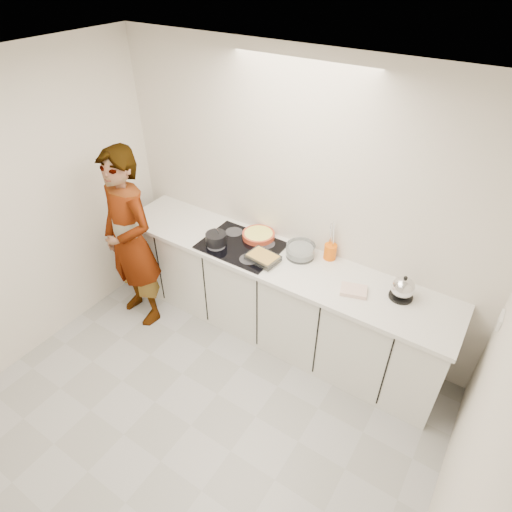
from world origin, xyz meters
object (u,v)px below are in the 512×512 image
Objects in this scene: saucepan at (216,239)px; cook at (130,241)px; mixing_bowl at (301,251)px; tart_dish at (258,235)px; utensil_crock at (330,252)px; hob at (241,246)px; baking_dish at (263,257)px; kettle at (403,289)px.

cook is (-0.71, -0.40, -0.06)m from saucepan.
tart_dish is at bearing 176.49° from mixing_bowl.
cook is at bearing -150.43° from saucepan.
utensil_crock is 1.85m from cook.
cook is at bearing -154.78° from utensil_crock.
cook reaches higher than tart_dish.
mixing_bowl is (0.53, 0.16, 0.05)m from hob.
tart_dish is 0.40m from saucepan.
baking_dish is 0.92× the size of mixing_bowl.
saucepan is (-0.20, -0.11, 0.06)m from hob.
cook is at bearing -160.67° from baking_dish.
utensil_crock is at bearing 21.81° from saucepan.
baking_dish is (0.50, 0.02, -0.02)m from saucepan.
hob is 0.81m from utensil_crock.
hob is at bearing -159.84° from utensil_crock.
baking_dish is at bearing -133.65° from mixing_bowl.
tart_dish is at bearing 70.60° from hob.
baking_dish reaches higher than tart_dish.
saucepan is 0.96× the size of kettle.
utensil_crock reaches higher than mixing_bowl.
saucepan is at bearing -158.19° from utensil_crock.
saucepan is 0.80× the size of baking_dish.
hob is 3.05× the size of saucepan.
utensil_crock reaches higher than baking_dish.
saucepan is 1.70× the size of utensil_crock.
mixing_bowl reaches higher than tart_dish.
cook reaches higher than mixing_bowl.
cook is at bearing -155.05° from mixing_bowl.
baking_dish is 0.16× the size of cook.
kettle is 1.77× the size of utensil_crock.
saucepan is 0.82m from cook.
kettle is at bearing 4.50° from hob.
saucepan is (-0.27, -0.30, 0.03)m from tart_dish.
kettle is (1.39, -0.08, 0.05)m from tart_dish.
utensil_crock is at bearing 37.99° from baking_dish.
tart_dish is 1.17× the size of baking_dish.
tart_dish is (0.07, 0.19, 0.03)m from hob.
mixing_bowl is 0.17× the size of cook.
baking_dish is 2.13× the size of utensil_crock.
kettle is at bearing -3.12° from tart_dish.
cook reaches higher than utensil_crock.
kettle is 0.13× the size of cook.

